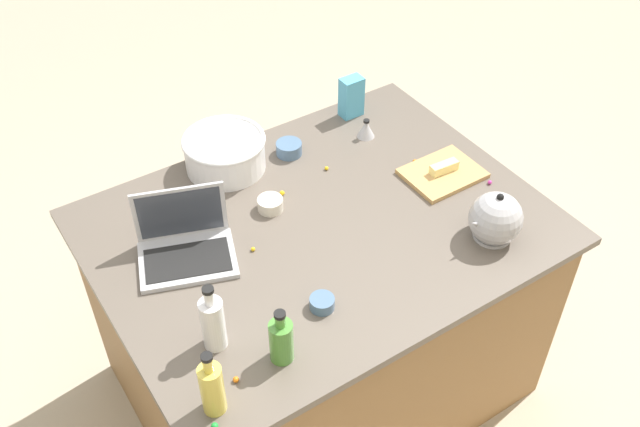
{
  "coord_description": "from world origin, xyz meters",
  "views": [
    {
      "loc": [
        0.99,
        1.51,
        2.6
      ],
      "look_at": [
        0.0,
        0.0,
        0.95
      ],
      "focal_mm": 40.61,
      "sensor_mm": 36.0,
      "label": 1
    }
  ],
  "objects": [
    {
      "name": "ground_plane",
      "position": [
        0.0,
        0.0,
        0.0
      ],
      "size": [
        12.0,
        12.0,
        0.0
      ],
      "primitive_type": "plane",
      "color": "#B7A88E"
    },
    {
      "name": "island_counter",
      "position": [
        0.0,
        0.0,
        0.45
      ],
      "size": [
        1.51,
        1.16,
        0.9
      ],
      "color": "olive",
      "rests_on": "ground"
    },
    {
      "name": "laptop",
      "position": [
        0.44,
        -0.12,
        0.95
      ],
      "size": [
        0.37,
        0.32,
        0.22
      ],
      "color": "#B7B7BC",
      "rests_on": "island_counter"
    },
    {
      "name": "mixing_bowl_large",
      "position": [
        0.12,
        -0.46,
        0.97
      ],
      "size": [
        0.31,
        0.31,
        0.13
      ],
      "color": "white",
      "rests_on": "island_counter"
    },
    {
      "name": "bottle_olive",
      "position": [
        0.39,
        0.4,
        0.98
      ],
      "size": [
        0.07,
        0.07,
        0.19
      ],
      "color": "#4C8C38",
      "rests_on": "island_counter"
    },
    {
      "name": "bottle_oil",
      "position": [
        0.63,
        0.45,
        0.99
      ],
      "size": [
        0.06,
        0.06,
        0.23
      ],
      "color": "#DBC64C",
      "rests_on": "island_counter"
    },
    {
      "name": "bottle_vinegar",
      "position": [
        0.53,
        0.26,
        1.0
      ],
      "size": [
        0.07,
        0.07,
        0.24
      ],
      "color": "white",
      "rests_on": "island_counter"
    },
    {
      "name": "kettle",
      "position": [
        -0.45,
        0.37,
        0.98
      ],
      "size": [
        0.21,
        0.18,
        0.2
      ],
      "color": "#ADADB2",
      "rests_on": "island_counter"
    },
    {
      "name": "cutting_board",
      "position": [
        -0.52,
        0.03,
        0.91
      ],
      "size": [
        0.28,
        0.21,
        0.02
      ],
      "primitive_type": "cube",
      "color": "tan",
      "rests_on": "island_counter"
    },
    {
      "name": "butter_stick_left",
      "position": [
        -0.53,
        0.03,
        0.94
      ],
      "size": [
        0.11,
        0.04,
        0.04
      ],
      "primitive_type": "cube",
      "rotation": [
        0.0,
        0.0,
        -0.07
      ],
      "color": "#F4E58C",
      "rests_on": "cutting_board"
    },
    {
      "name": "ramekin_small",
      "position": [
        -0.12,
        -0.4,
        0.92
      ],
      "size": [
        0.1,
        0.1,
        0.05
      ],
      "primitive_type": "cylinder",
      "color": "slate",
      "rests_on": "island_counter"
    },
    {
      "name": "ramekin_medium",
      "position": [
        0.1,
        -0.16,
        0.92
      ],
      "size": [
        0.09,
        0.09,
        0.05
      ],
      "primitive_type": "cylinder",
      "color": "beige",
      "rests_on": "island_counter"
    },
    {
      "name": "ramekin_wide",
      "position": [
        0.2,
        0.31,
        0.92
      ],
      "size": [
        0.08,
        0.08,
        0.04
      ],
      "primitive_type": "cylinder",
      "color": "slate",
      "rests_on": "island_counter"
    },
    {
      "name": "kitchen_timer",
      "position": [
        -0.43,
        -0.33,
        0.94
      ],
      "size": [
        0.07,
        0.07,
        0.08
      ],
      "color": "#B2B2B7",
      "rests_on": "island_counter"
    },
    {
      "name": "candy_bag",
      "position": [
        -0.47,
        -0.48,
        0.99
      ],
      "size": [
        0.09,
        0.06,
        0.17
      ],
      "primitive_type": "cube",
      "color": "#4CA5CC",
      "rests_on": "island_counter"
    },
    {
      "name": "candy_0",
      "position": [
        -0.48,
        -0.09,
        0.91
      ],
      "size": [
        0.02,
        0.02,
        0.02
      ],
      "primitive_type": "sphere",
      "color": "orange",
      "rests_on": "island_counter"
    },
    {
      "name": "candy_1",
      "position": [
        0.24,
        -0.47,
        0.91
      ],
      "size": [
        0.02,
        0.02,
        0.02
      ],
      "primitive_type": "sphere",
      "color": "green",
      "rests_on": "island_counter"
    },
    {
      "name": "candy_2",
      "position": [
        -0.18,
        -0.24,
        0.91
      ],
      "size": [
        0.01,
        0.01,
        0.01
      ],
      "primitive_type": "sphere",
      "color": "yellow",
      "rests_on": "island_counter"
    },
    {
      "name": "candy_3",
      "position": [
        -0.64,
        0.16,
        0.91
      ],
      "size": [
        0.02,
        0.02,
        0.02
      ],
      "primitive_type": "sphere",
      "color": "#CC3399",
      "rests_on": "island_counter"
    },
    {
      "name": "candy_4",
      "position": [
        0.66,
        0.5,
        0.91
      ],
      "size": [
        0.02,
        0.02,
        0.02
      ],
      "primitive_type": "sphere",
      "color": "green",
      "rests_on": "island_counter"
    },
    {
      "name": "candy_5",
      "position": [
        0.54,
        0.41,
        0.91
      ],
      "size": [
        0.02,
        0.02,
        0.02
      ],
      "primitive_type": "sphere",
      "color": "orange",
      "rests_on": "island_counter"
    },
    {
      "name": "candy_6",
      "position": [
        0.03,
        -0.2,
        0.91
      ],
      "size": [
        0.02,
        0.02,
        0.02
      ],
      "primitive_type": "sphere",
      "color": "yellow",
      "rests_on": "island_counter"
    },
    {
      "name": "candy_7",
      "position": [
        0.25,
        -0.01,
        0.91
      ],
      "size": [
        0.01,
        0.01,
        0.01
      ],
      "primitive_type": "sphere",
      "color": "yellow",
      "rests_on": "island_counter"
    }
  ]
}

